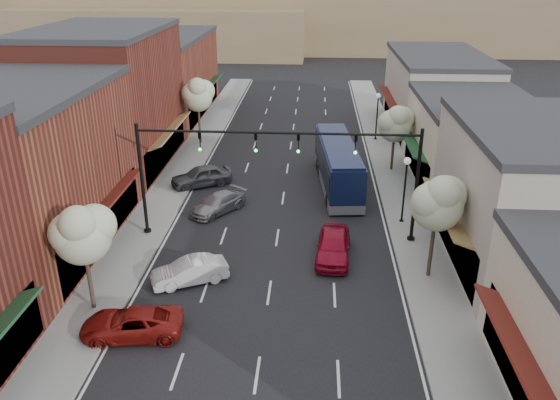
% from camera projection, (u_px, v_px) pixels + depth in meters
% --- Properties ---
extents(ground, '(160.00, 160.00, 0.00)m').
position_uv_depth(ground, '(266.00, 316.00, 25.82)').
color(ground, black).
rests_on(ground, ground).
extents(sidewalk_left, '(2.80, 73.00, 0.15)m').
position_uv_depth(sidewalk_left, '(181.00, 172.00, 43.17)').
color(sidewalk_left, gray).
rests_on(sidewalk_left, ground).
extents(sidewalk_right, '(2.80, 73.00, 0.15)m').
position_uv_depth(sidewalk_right, '(395.00, 177.00, 42.19)').
color(sidewalk_right, gray).
rests_on(sidewalk_right, ground).
extents(curb_left, '(0.25, 73.00, 0.17)m').
position_uv_depth(curb_left, '(198.00, 172.00, 43.09)').
color(curb_left, gray).
rests_on(curb_left, ground).
extents(curb_right, '(0.25, 73.00, 0.17)m').
position_uv_depth(curb_right, '(377.00, 176.00, 42.27)').
color(curb_right, gray).
rests_on(curb_right, ground).
extents(bldg_left_midnear, '(10.14, 14.10, 9.40)m').
position_uv_depth(bldg_left_midnear, '(19.00, 172.00, 30.25)').
color(bldg_left_midnear, brown).
rests_on(bldg_left_midnear, ground).
extents(bldg_left_midfar, '(10.14, 14.10, 10.90)m').
position_uv_depth(bldg_left_midfar, '(107.00, 100.00, 42.74)').
color(bldg_left_midfar, maroon).
rests_on(bldg_left_midfar, ground).
extents(bldg_left_far, '(10.14, 18.10, 8.40)m').
position_uv_depth(bldg_left_far, '(162.00, 76.00, 57.85)').
color(bldg_left_far, brown).
rests_on(bldg_left_far, ground).
extents(bldg_right_midnear, '(9.14, 12.10, 7.90)m').
position_uv_depth(bldg_right_midnear, '(532.00, 198.00, 28.92)').
color(bldg_right_midnear, '#A1968A').
rests_on(bldg_right_midnear, ground).
extents(bldg_right_midfar, '(9.14, 12.10, 6.40)m').
position_uv_depth(bldg_right_midfar, '(472.00, 142.00, 40.18)').
color(bldg_right_midfar, beige).
rests_on(bldg_right_midfar, ground).
extents(bldg_right_far, '(9.14, 16.10, 7.40)m').
position_uv_depth(bldg_right_far, '(435.00, 93.00, 52.76)').
color(bldg_right_far, '#A1968A').
rests_on(bldg_right_far, ground).
extents(hill_far, '(120.00, 30.00, 12.00)m').
position_uv_depth(hill_far, '(306.00, 13.00, 105.57)').
color(hill_far, '#7A6647').
rests_on(hill_far, ground).
extents(hill_near, '(50.00, 20.00, 8.00)m').
position_uv_depth(hill_near, '(164.00, 30.00, 96.89)').
color(hill_near, '#7A6647').
rests_on(hill_near, ground).
extents(signal_mast_right, '(8.22, 0.46, 7.00)m').
position_uv_depth(signal_mast_right, '(376.00, 168.00, 30.93)').
color(signal_mast_right, black).
rests_on(signal_mast_right, ground).
extents(signal_mast_left, '(8.22, 0.46, 7.00)m').
position_uv_depth(signal_mast_left, '(180.00, 164.00, 31.59)').
color(signal_mast_left, black).
rests_on(signal_mast_left, ground).
extents(tree_right_near, '(2.85, 2.65, 5.95)m').
position_uv_depth(tree_right_near, '(439.00, 201.00, 27.14)').
color(tree_right_near, '#47382B').
rests_on(tree_right_near, ground).
extents(tree_right_far, '(2.85, 2.65, 5.43)m').
position_uv_depth(tree_right_far, '(396.00, 123.00, 41.93)').
color(tree_right_far, '#47382B').
rests_on(tree_right_far, ground).
extents(tree_left_near, '(2.85, 2.65, 5.69)m').
position_uv_depth(tree_left_near, '(82.00, 232.00, 24.55)').
color(tree_left_near, '#47382B').
rests_on(tree_left_near, ground).
extents(tree_left_far, '(2.85, 2.65, 6.13)m').
position_uv_depth(tree_left_far, '(198.00, 94.00, 48.13)').
color(tree_left_far, '#47382B').
rests_on(tree_left_far, ground).
extents(lamp_post_near, '(0.44, 0.44, 4.44)m').
position_uv_depth(lamp_post_near, '(406.00, 180.00, 33.74)').
color(lamp_post_near, black).
rests_on(lamp_post_near, ground).
extents(lamp_post_far, '(0.44, 0.44, 4.44)m').
position_uv_depth(lamp_post_far, '(377.00, 109.00, 49.72)').
color(lamp_post_far, black).
rests_on(lamp_post_far, ground).
extents(coach_bus, '(3.38, 11.07, 3.34)m').
position_uv_depth(coach_bus, '(338.00, 164.00, 39.96)').
color(coach_bus, '#0D1536').
rests_on(coach_bus, ground).
extents(red_hatchback, '(2.20, 4.74, 1.57)m').
position_uv_depth(red_hatchback, '(333.00, 245.00, 30.58)').
color(red_hatchback, maroon).
rests_on(red_hatchback, ground).
extents(parked_car_a, '(4.75, 2.66, 1.26)m').
position_uv_depth(parked_car_a, '(132.00, 323.00, 24.27)').
color(parked_car_a, maroon).
rests_on(parked_car_a, ground).
extents(parked_car_b, '(4.16, 2.92, 1.30)m').
position_uv_depth(parked_car_b, '(190.00, 271.00, 28.28)').
color(parked_car_b, silver).
rests_on(parked_car_b, ground).
extents(parked_car_c, '(3.91, 4.46, 1.24)m').
position_uv_depth(parked_car_c, '(218.00, 203.00, 36.29)').
color(parked_car_c, gray).
rests_on(parked_car_c, ground).
extents(parked_car_d, '(4.82, 3.80, 1.54)m').
position_uv_depth(parked_car_d, '(201.00, 176.00, 40.45)').
color(parked_car_d, '#54555B').
rests_on(parked_car_d, ground).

